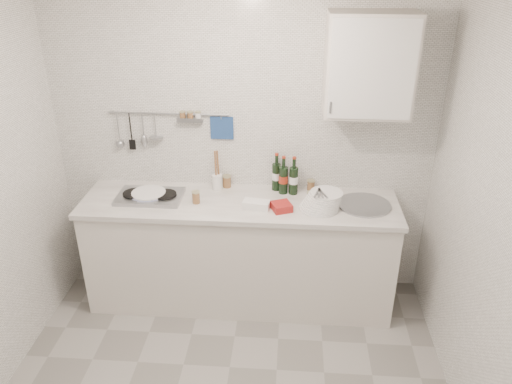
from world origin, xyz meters
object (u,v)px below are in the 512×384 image
utensil_crock (217,180)px  plate_stack_sink (322,201)px  wall_cabinet (369,65)px  plate_stack_hob (148,195)px  wine_bottles (284,174)px

utensil_crock → plate_stack_sink: bearing=-17.8°
wall_cabinet → plate_stack_sink: size_ratio=2.18×
wall_cabinet → plate_stack_sink: bearing=-146.3°
wall_cabinet → plate_stack_hob: bearing=-175.9°
plate_stack_hob → utensil_crock: utensil_crock is taller
plate_stack_hob → utensil_crock: 0.56m
wine_bottles → utensil_crock: 0.54m
wall_cabinet → utensil_crock: (-1.10, 0.09, -0.95)m
plate_stack_sink → plate_stack_hob: bearing=177.2°
plate_stack_sink → utensil_crock: 0.87m
wall_cabinet → wine_bottles: size_ratio=2.26×
wine_bottles → plate_stack_sink: bearing=-40.7°
wine_bottles → utensil_crock: size_ratio=0.91×
plate_stack_hob → plate_stack_sink: plate_stack_sink is taller
wine_bottles → wall_cabinet: bearing=-7.1°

